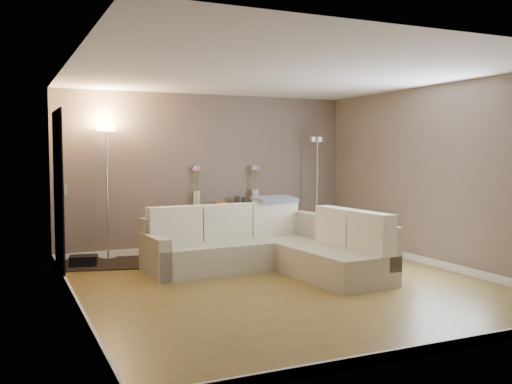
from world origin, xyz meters
name	(u,v)px	position (x,y,z in m)	size (l,w,h in m)	color
floor	(282,284)	(0.00, 0.00, -0.01)	(5.00, 5.50, 0.01)	olive
ceiling	(283,73)	(0.00, 0.00, 2.60)	(5.00, 5.50, 0.01)	white
wall_back	(208,173)	(0.00, 2.76, 1.30)	(5.00, 0.02, 2.60)	#746559
wall_front	(441,195)	(0.00, -2.76, 1.30)	(5.00, 0.02, 2.60)	#746559
wall_left	(70,185)	(-2.51, 0.00, 1.30)	(0.02, 5.50, 2.60)	#746559
wall_right	(441,176)	(2.51, 0.00, 1.30)	(0.02, 5.50, 2.60)	#746559
baseboard_back	(209,247)	(0.00, 2.73, 0.05)	(5.00, 0.03, 0.10)	white
baseboard_front	(435,348)	(0.00, -2.73, 0.05)	(5.00, 0.03, 0.10)	white
baseboard_left	(76,301)	(-2.48, 0.00, 0.05)	(0.03, 5.50, 0.10)	white
baseboard_right	(437,264)	(2.48, 0.00, 0.05)	(0.03, 5.50, 0.10)	white
doorway	(58,193)	(-2.48, 1.70, 1.10)	(0.02, 1.20, 2.20)	black
switch_plate	(65,189)	(-2.48, 0.85, 1.20)	(0.02, 0.08, 0.12)	white
sectional_sofa	(269,247)	(0.19, 0.78, 0.33)	(2.69, 2.49, 0.90)	#BFB79A
throw_blanket	(275,199)	(0.60, 1.43, 0.94)	(0.64, 0.37, 0.05)	slate
console_table	(222,224)	(0.21, 2.65, 0.43)	(1.25, 0.38, 0.76)	black
leaning_mirror	(223,182)	(0.30, 2.81, 1.13)	(0.87, 0.08, 0.68)	black
table_decor	(227,202)	(0.29, 2.61, 0.81)	(0.52, 0.12, 0.12)	orange
flower_vase_left	(197,188)	(-0.23, 2.67, 1.05)	(0.14, 0.12, 0.65)	silver
flower_vase_right	(255,187)	(0.81, 2.63, 1.05)	(0.14, 0.12, 0.65)	silver
floor_lamp_lit	(107,165)	(-1.69, 2.58, 1.45)	(0.35, 0.35, 2.06)	silver
floor_lamp_unlit	(317,169)	(1.87, 2.34, 1.35)	(0.34, 0.34, 1.91)	silver
charcoal_rug	(99,264)	(-1.89, 2.22, 0.01)	(1.34, 1.01, 0.02)	black
black_bag	(84,264)	(-2.12, 2.14, 0.04)	(0.38, 0.27, 0.25)	black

